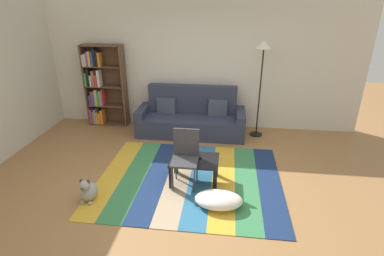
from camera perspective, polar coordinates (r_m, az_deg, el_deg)
name	(u,v)px	position (r m, az deg, el deg)	size (l,w,h in m)	color
ground_plane	(185,186)	(4.83, -1.33, -10.82)	(14.00, 14.00, 0.00)	#9E7042
back_wall	(201,66)	(6.67, 1.76, 11.58)	(6.80, 0.10, 2.70)	silver
rug	(189,179)	(4.98, -0.48, -9.59)	(2.92, 2.40, 0.01)	gold
couch	(191,118)	(6.48, -0.15, 1.84)	(2.26, 0.80, 1.00)	#2D3347
bookshelf	(101,86)	(7.10, -16.83, 7.51)	(0.90, 0.28, 1.81)	brown
coffee_table	(195,163)	(4.75, 0.48, -6.64)	(0.75, 0.52, 0.40)	black
pouf	(219,200)	(4.37, 5.04, -13.32)	(0.67, 0.43, 0.20)	white
dog	(89,191)	(4.69, -18.93, -11.12)	(0.22, 0.35, 0.40)	#9E998E
standing_lamp	(263,58)	(6.17, 13.23, 12.72)	(0.32, 0.32, 1.96)	black
tv_remote	(199,156)	(4.77, 1.35, -5.38)	(0.04, 0.15, 0.02)	black
folding_chair	(185,153)	(4.63, -1.24, -4.74)	(0.40, 0.40, 0.90)	#38383D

